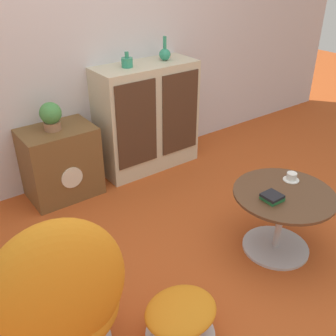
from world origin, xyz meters
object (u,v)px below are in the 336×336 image
Objects in this scene: egg_chair at (57,303)px; teacup at (291,177)px; sideboard at (147,117)px; coffee_table at (281,214)px; tv_console at (61,162)px; ottoman at (181,316)px; vase_inner_left at (165,53)px; book_stack at (272,197)px; potted_plant at (51,116)px; vase_leftmost at (127,62)px.

egg_chair is 8.03× the size of teacup.
coffee_table is (0.03, -1.52, -0.19)m from sideboard.
egg_chair reaches higher than tv_console.
vase_inner_left is at bearing 56.13° from ottoman.
vase_inner_left is (1.67, 1.44, 0.64)m from egg_chair.
teacup is (1.12, 0.24, 0.32)m from ottoman.
book_stack is (-0.10, -1.53, -0.01)m from sideboard.
egg_chair is 0.63m from ottoman.
potted_plant reaches higher than teacup.
teacup is at bearing 25.50° from coffee_table.
egg_chair reaches higher than potted_plant.
egg_chair is at bearing -139.19° from vase_inner_left.
teacup is at bearing 15.99° from book_stack.
teacup is 0.30m from book_stack.
egg_chair is (-0.62, -1.43, 0.09)m from tv_console.
potted_plant reaches higher than book_stack.
teacup is at bearing -0.27° from egg_chair.
potted_plant is at bearing 126.31° from teacup.
ottoman is at bearing -92.05° from potted_plant.
vase_inner_left is (1.13, 1.69, 0.86)m from ottoman.
potted_plant is at bearing 120.62° from coffee_table.
teacup reaches higher than ottoman.
sideboard is at bearing 61.12° from ottoman.
vase_leftmost is at bearing 178.74° from sideboard.
egg_chair is 6.93× the size of vase_leftmost.
egg_chair is 3.93× the size of potted_plant.
book_stack is at bearing -93.76° from sideboard.
vase_inner_left reaches higher than potted_plant.
coffee_table is 1.70m from vase_inner_left.
sideboard is 2.05m from egg_chair.
potted_plant is (-0.02, 0.00, 0.41)m from tv_console.
potted_plant is 1.80× the size of book_stack.
coffee_table is at bearing -3.24° from egg_chair.
potted_plant is at bearing -179.31° from vase_leftmost.
ottoman is 1.19m from teacup.
sideboard is at bearing -178.91° from vase_inner_left.
vase_inner_left is at bearing 78.77° from book_stack.
coffee_table is 1.81m from potted_plant.
tv_console is 4.74× the size of vase_leftmost.
book_stack is (0.08, -1.53, -0.53)m from vase_leftmost.
vase_leftmost is at bearing 0.76° from tv_console.
egg_chair is (-1.46, -1.43, -0.10)m from sideboard.
sideboard is at bearing 97.46° from teacup.
sideboard is 1.53m from book_stack.
vase_leftmost is at bearing 65.95° from ottoman.
teacup is (0.19, -1.44, -0.01)m from sideboard.
vase_leftmost reaches higher than sideboard.
ottoman is at bearing -167.91° from teacup.
egg_chair is at bearing -113.32° from tv_console.
ottoman is at bearing -170.34° from coffee_table.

